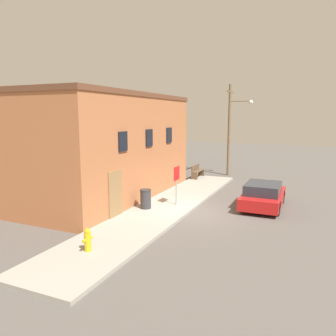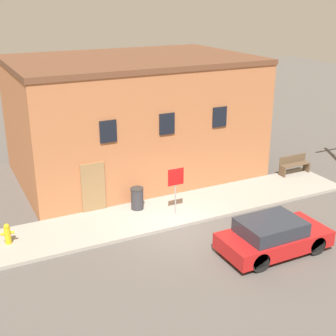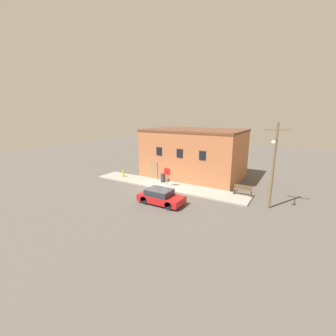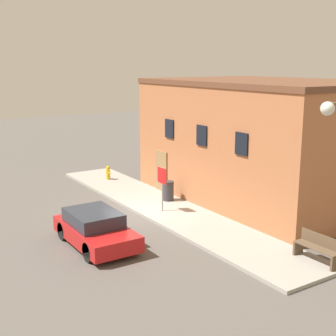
# 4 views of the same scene
# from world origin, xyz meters

# --- Properties ---
(ground_plane) EXTENTS (80.00, 80.00, 0.00)m
(ground_plane) POSITION_xyz_m (0.00, 0.00, 0.00)
(ground_plane) COLOR #56514C
(sidewalk) EXTENTS (17.46, 2.79, 0.13)m
(sidewalk) POSITION_xyz_m (0.00, 1.40, 0.07)
(sidewalk) COLOR #9E998E
(sidewalk) RESTS_ON ground
(brick_building) EXTENTS (11.28, 7.69, 5.76)m
(brick_building) POSITION_xyz_m (0.90, 6.58, 2.88)
(brick_building) COLOR #B26B42
(brick_building) RESTS_ON ground
(fire_hydrant) EXTENTS (0.47, 0.22, 0.78)m
(fire_hydrant) POSITION_xyz_m (-6.08, 1.50, 0.52)
(fire_hydrant) COLOR gold
(fire_hydrant) RESTS_ON sidewalk
(stop_sign) EXTENTS (0.69, 0.06, 1.95)m
(stop_sign) POSITION_xyz_m (0.41, 0.99, 1.50)
(stop_sign) COLOR gray
(stop_sign) RESTS_ON sidewalk
(bench) EXTENTS (1.62, 0.44, 0.91)m
(bench) POSITION_xyz_m (7.78, 2.41, 0.59)
(bench) COLOR brown
(bench) RESTS_ON sidewalk
(trash_bin) EXTENTS (0.54, 0.54, 0.93)m
(trash_bin) POSITION_xyz_m (-0.80, 2.11, 0.60)
(trash_bin) COLOR #333338
(trash_bin) RESTS_ON sidewalk
(parked_car) EXTENTS (3.90, 1.85, 1.25)m
(parked_car) POSITION_xyz_m (2.17, -3.01, 0.61)
(parked_car) COLOR black
(parked_car) RESTS_ON ground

